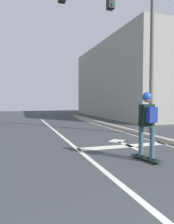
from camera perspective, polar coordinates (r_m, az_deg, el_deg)
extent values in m
cube|color=silver|center=(6.36, -3.05, -9.73)|extent=(0.12, 20.00, 0.01)
cube|color=silver|center=(7.61, 18.44, -7.75)|extent=(0.12, 20.00, 0.01)
cube|color=silver|center=(6.69, 10.21, -9.13)|extent=(3.01, 0.40, 0.01)
cube|color=silver|center=(6.75, 11.42, -9.03)|extent=(0.16, 1.40, 0.01)
cube|color=silver|center=(7.48, 8.17, -7.80)|extent=(0.71, 0.71, 0.01)
cube|color=#A79D90|center=(7.75, 19.94, -7.08)|extent=(0.24, 24.00, 0.14)
cube|color=black|center=(5.23, 15.83, -11.94)|extent=(0.37, 0.85, 0.02)
cube|color=#B2B2B7|center=(5.42, 13.63, -11.51)|extent=(0.16, 0.08, 0.01)
cylinder|color=#2A2D2A|center=(5.37, 12.91, -11.99)|extent=(0.04, 0.05, 0.05)
cylinder|color=#2A2D2A|center=(5.49, 14.32, -11.66)|extent=(0.04, 0.05, 0.05)
cube|color=#B2B2B7|center=(5.05, 18.20, -12.68)|extent=(0.16, 0.08, 0.01)
cylinder|color=#2A2D2A|center=(4.99, 17.49, -13.22)|extent=(0.04, 0.05, 0.05)
cylinder|color=#2A2D2A|center=(5.12, 18.88, -12.81)|extent=(0.04, 0.05, 0.05)
cylinder|color=#395461|center=(5.26, 14.51, -7.61)|extent=(0.11, 0.11, 0.74)
cube|color=black|center=(5.34, 14.46, -11.34)|extent=(0.14, 0.25, 0.03)
cylinder|color=#395461|center=(5.03, 17.35, -8.15)|extent=(0.11, 0.11, 0.74)
cube|color=black|center=(5.11, 17.28, -12.05)|extent=(0.14, 0.25, 0.03)
cube|color=black|center=(5.06, 16.00, -0.88)|extent=(0.38, 0.25, 0.52)
cylinder|color=black|center=(4.95, 14.31, -0.67)|extent=(0.07, 0.13, 0.48)
cylinder|color=black|center=(5.21, 17.13, -0.53)|extent=(0.07, 0.08, 0.47)
sphere|color=tan|center=(5.05, 16.07, 3.67)|extent=(0.20, 0.20, 0.20)
sphere|color=#2251AE|center=(5.05, 16.07, 3.96)|extent=(0.23, 0.23, 0.23)
cube|color=navy|center=(4.97, 17.18, -0.74)|extent=(0.28, 0.19, 0.36)
cylinder|color=#60585B|center=(8.99, 17.21, 12.08)|extent=(0.16, 0.16, 5.67)
cube|color=black|center=(8.78, 6.45, 28.05)|extent=(0.24, 0.28, 0.64)
cylinder|color=green|center=(8.57, 6.91, 27.22)|extent=(0.02, 0.10, 0.10)
cube|color=gray|center=(21.63, 21.05, 7.53)|extent=(13.97, 13.11, 6.31)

